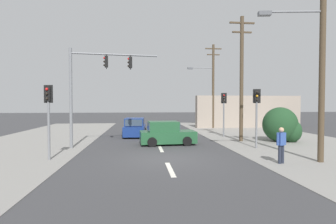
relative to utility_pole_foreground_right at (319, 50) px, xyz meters
The scene contains 18 objects.
ground_plane 8.65m from the utility_pole_foreground_right, 167.97° to the left, with size 140.00×140.00×0.00m, color #3A3A3D.
lane_dash_near 8.54m from the utility_pole_foreground_right, behind, with size 0.20×2.40×0.01m, color silver.
lane_dash_mid 9.62m from the utility_pole_foreground_right, 146.89° to the left, with size 0.20×2.40×0.01m, color silver.
lane_dash_far 12.73m from the utility_pole_foreground_right, 125.85° to the left, with size 0.20×2.40×0.01m, color silver.
kerb_right_verge 6.52m from the utility_pole_foreground_right, 57.92° to the left, with size 10.00×44.00×0.02m, color gray.
kerb_left_verge 17.05m from the utility_pole_foreground_right, 160.41° to the left, with size 8.00×40.00×0.02m, color gray.
utility_pole_foreground_right is the anchor object (origin of this frame).
utility_pole_midground_right 6.92m from the utility_pole_foreground_right, 97.40° to the left, with size 1.80×0.26×8.82m.
utility_pole_background_right 17.03m from the utility_pole_foreground_right, 90.63° to the left, with size 3.78×0.38×9.17m.
traffic_signal_mast 12.08m from the utility_pole_foreground_right, 154.39° to the left, with size 5.27×0.67×6.00m.
pedestal_signal_right_kerb 4.88m from the utility_pole_foreground_right, 105.67° to the left, with size 0.43×0.31×3.56m.
pedestal_signal_left_kerb 12.76m from the utility_pole_foreground_right, behind, with size 0.44×0.31×3.56m.
pedestal_signal_far_median 9.94m from the utility_pole_foreground_right, 97.82° to the left, with size 0.44×0.31×3.56m.
roadside_bush 7.68m from the utility_pole_foreground_right, 73.44° to the left, with size 2.55×2.19×2.44m.
shopfront_wall_far 18.25m from the utility_pole_foreground_right, 76.58° to the left, with size 12.00×1.00×3.60m, color #A39384.
hatchback_receding_far 9.75m from the utility_pole_foreground_right, 136.60° to the left, with size 3.72×1.94×1.53m.
hatchback_crossing_left 14.22m from the utility_pole_foreground_right, 128.83° to the left, with size 1.94×3.72×1.53m.
pedestrian_at_kerb 4.55m from the utility_pole_foreground_right, behind, with size 0.52×0.34×1.63m.
Camera 1 is at (-1.22, -12.53, 2.67)m, focal length 28.00 mm.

